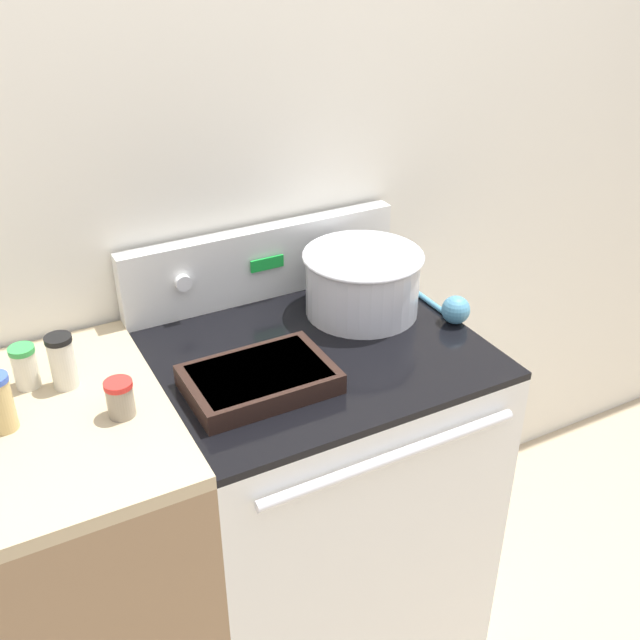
% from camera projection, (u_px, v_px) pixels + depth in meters
% --- Properties ---
extents(kitchen_wall, '(8.00, 0.05, 2.50)m').
position_uv_depth(kitchen_wall, '(249.00, 176.00, 1.86)').
color(kitchen_wall, silver).
rests_on(kitchen_wall, ground_plane).
extents(stove_range, '(0.74, 0.67, 0.94)m').
position_uv_depth(stove_range, '(316.00, 498.00, 1.98)').
color(stove_range, silver).
rests_on(stove_range, ground_plane).
extents(control_panel, '(0.74, 0.07, 0.19)m').
position_uv_depth(control_panel, '(262.00, 262.00, 1.92)').
color(control_panel, silver).
rests_on(control_panel, stove_range).
extents(side_counter, '(0.56, 0.64, 0.95)m').
position_uv_depth(side_counter, '(65.00, 591.00, 1.71)').
color(side_counter, '#896B4C').
rests_on(side_counter, ground_plane).
extents(mixing_bowl, '(0.30, 0.30, 0.16)m').
position_uv_depth(mixing_bowl, '(362.00, 279.00, 1.85)').
color(mixing_bowl, silver).
rests_on(mixing_bowl, stove_range).
extents(casserole_dish, '(0.31, 0.21, 0.05)m').
position_uv_depth(casserole_dish, '(259.00, 378.00, 1.59)').
color(casserole_dish, black).
rests_on(casserole_dish, stove_range).
extents(ladle, '(0.07, 0.28, 0.07)m').
position_uv_depth(ladle, '(452.00, 308.00, 1.84)').
color(ladle, teal).
rests_on(ladle, stove_range).
extents(spice_jar_red_cap, '(0.06, 0.06, 0.08)m').
position_uv_depth(spice_jar_red_cap, '(120.00, 398.00, 1.48)').
color(spice_jar_red_cap, gray).
rests_on(spice_jar_red_cap, side_counter).
extents(spice_jar_black_cap, '(0.06, 0.06, 0.12)m').
position_uv_depth(spice_jar_black_cap, '(62.00, 361.00, 1.56)').
color(spice_jar_black_cap, beige).
rests_on(spice_jar_black_cap, side_counter).
extents(spice_jar_green_cap, '(0.05, 0.05, 0.10)m').
position_uv_depth(spice_jar_green_cap, '(25.00, 367.00, 1.57)').
color(spice_jar_green_cap, beige).
rests_on(spice_jar_green_cap, side_counter).
extents(spice_jar_blue_cap, '(0.05, 0.05, 0.12)m').
position_uv_depth(spice_jar_blue_cap, '(0.00, 403.00, 1.43)').
color(spice_jar_blue_cap, tan).
rests_on(spice_jar_blue_cap, side_counter).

